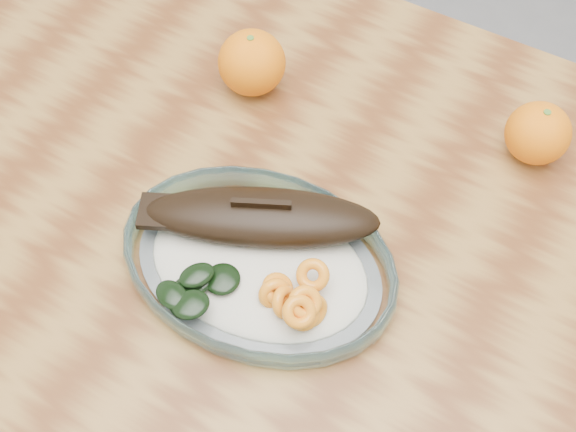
{
  "coord_description": "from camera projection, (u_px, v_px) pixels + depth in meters",
  "views": [
    {
      "loc": [
        0.19,
        -0.34,
        1.4
      ],
      "look_at": [
        -0.02,
        0.01,
        0.77
      ],
      "focal_mm": 45.0,
      "sensor_mm": 36.0,
      "label": 1
    }
  ],
  "objects": [
    {
      "name": "dining_table",
      "position": [
        293.0,
        286.0,
        0.84
      ],
      "size": [
        1.2,
        0.8,
        0.75
      ],
      "color": "brown",
      "rests_on": "ground"
    },
    {
      "name": "plated_meal",
      "position": [
        259.0,
        259.0,
        0.72
      ],
      "size": [
        0.57,
        0.57,
        0.08
      ],
      "rotation": [
        0.0,
        0.0,
        0.11
      ],
      "color": "white",
      "rests_on": "dining_table"
    },
    {
      "name": "orange_left",
      "position": [
        252.0,
        63.0,
        0.84
      ],
      "size": [
        0.08,
        0.08,
        0.08
      ],
      "primitive_type": "sphere",
      "color": "orange",
      "rests_on": "dining_table"
    },
    {
      "name": "orange_right",
      "position": [
        538.0,
        133.0,
        0.79
      ],
      "size": [
        0.07,
        0.07,
        0.07
      ],
      "primitive_type": "sphere",
      "color": "orange",
      "rests_on": "dining_table"
    }
  ]
}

